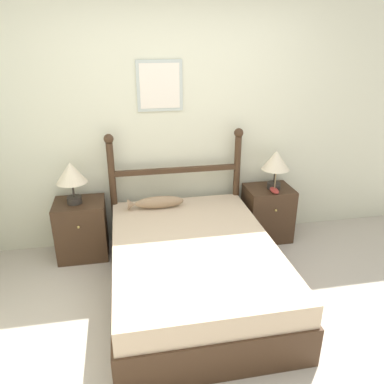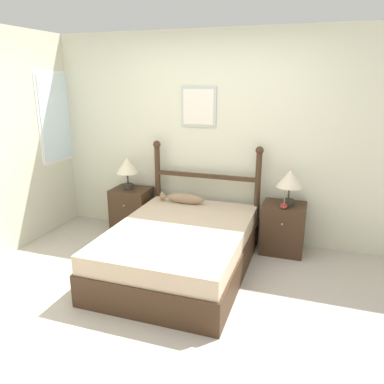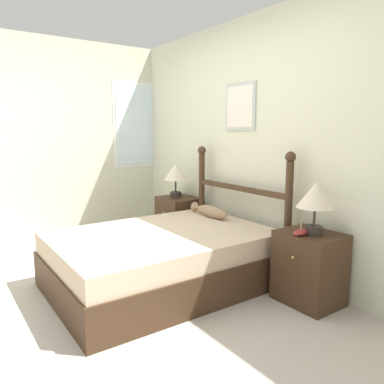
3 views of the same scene
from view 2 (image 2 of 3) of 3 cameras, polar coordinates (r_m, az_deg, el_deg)
name	(u,v)px [view 2 (image 2 of 3)]	position (r m, az deg, el deg)	size (l,w,h in m)	color
ground_plane	(162,303)	(3.61, -4.62, -16.55)	(16.00, 16.00, 0.00)	#B7AD9E
wall_back	(214,138)	(4.71, 3.35, 8.19)	(6.40, 0.08, 2.55)	beige
bed	(180,249)	(4.04, -1.81, -8.65)	(1.37, 1.93, 0.50)	#3D2819
headboard	(206,186)	(4.70, 2.08, 0.90)	(1.40, 0.10, 1.23)	#3D2819
nightstand_left	(132,210)	(5.09, -9.11, -2.72)	(0.49, 0.43, 0.59)	#3D2819
nightstand_right	(283,228)	(4.56, 13.70, -5.36)	(0.49, 0.43, 0.59)	#3D2819
table_lamp_left	(127,167)	(4.92, -9.85, 3.78)	(0.29, 0.29, 0.42)	#2D2823
table_lamp_right	(290,180)	(4.35, 14.68, 1.74)	(0.29, 0.29, 0.42)	#2D2823
model_boat	(284,205)	(4.33, 13.83, -2.01)	(0.08, 0.16, 0.21)	maroon
fish_pillow	(183,198)	(4.63, -1.44, -0.98)	(0.56, 0.12, 0.12)	#997A5B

